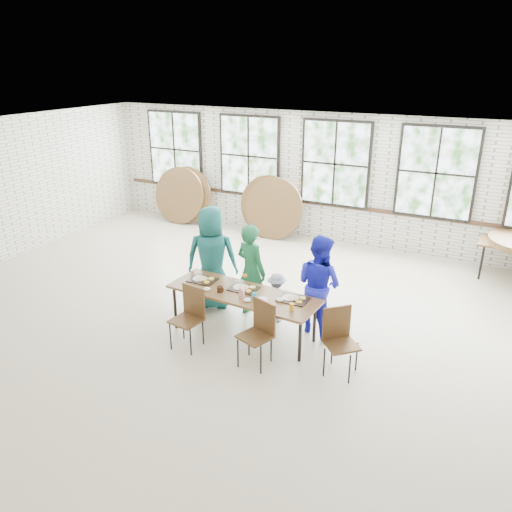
% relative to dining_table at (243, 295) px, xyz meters
% --- Properties ---
extents(room, '(12.00, 12.00, 12.00)m').
position_rel_dining_table_xyz_m(room, '(-0.15, 4.79, 1.14)').
color(room, '#B3A68E').
rests_on(room, ground).
extents(dining_table, '(2.45, 0.96, 0.74)m').
position_rel_dining_table_xyz_m(dining_table, '(0.00, 0.00, 0.00)').
color(dining_table, brown).
rests_on(dining_table, ground).
extents(chair_near_left, '(0.48, 0.46, 0.95)m').
position_rel_dining_table_xyz_m(chair_near_left, '(-0.57, -0.61, -0.13)').
color(chair_near_left, '#4B3019').
rests_on(chair_near_left, ground).
extents(chair_near_right, '(0.53, 0.52, 0.95)m').
position_rel_dining_table_xyz_m(chair_near_right, '(0.57, -0.57, -0.13)').
color(chair_near_right, '#4B3019').
rests_on(chair_near_right, ground).
extents(chair_spare, '(0.58, 0.58, 0.95)m').
position_rel_dining_table_xyz_m(chair_spare, '(1.63, -0.26, -0.13)').
color(chair_spare, '#4B3019').
rests_on(chair_spare, ground).
extents(adult_teal, '(1.04, 0.87, 1.82)m').
position_rel_dining_table_xyz_m(adult_teal, '(-0.95, 0.65, 0.22)').
color(adult_teal, '#1A645E').
rests_on(adult_teal, ground).
extents(adult_green, '(0.68, 0.55, 1.63)m').
position_rel_dining_table_xyz_m(adult_green, '(-0.19, 0.65, 0.12)').
color(adult_green, '#1A6139').
rests_on(adult_green, ground).
extents(toddler, '(0.57, 0.35, 0.85)m').
position_rel_dining_table_xyz_m(toddler, '(0.28, 0.65, -0.26)').
color(toddler, '#111C38').
rests_on(toddler, ground).
extents(adult_blue, '(0.96, 0.86, 1.63)m').
position_rel_dining_table_xyz_m(adult_blue, '(1.00, 0.65, 0.12)').
color(adult_blue, '#1C21C8').
rests_on(adult_blue, ground).
extents(tabletop_clutter, '(2.03, 0.61, 0.11)m').
position_rel_dining_table_xyz_m(tabletop_clutter, '(0.12, -0.03, 0.08)').
color(tabletop_clutter, black).
rests_on(tabletop_clutter, dining_table).
extents(round_tops_leaning, '(4.24, 0.46, 1.49)m').
position_rel_dining_table_xyz_m(round_tops_leaning, '(-2.90, 4.50, 0.05)').
color(round_tops_leaning, brown).
rests_on(round_tops_leaning, ground).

